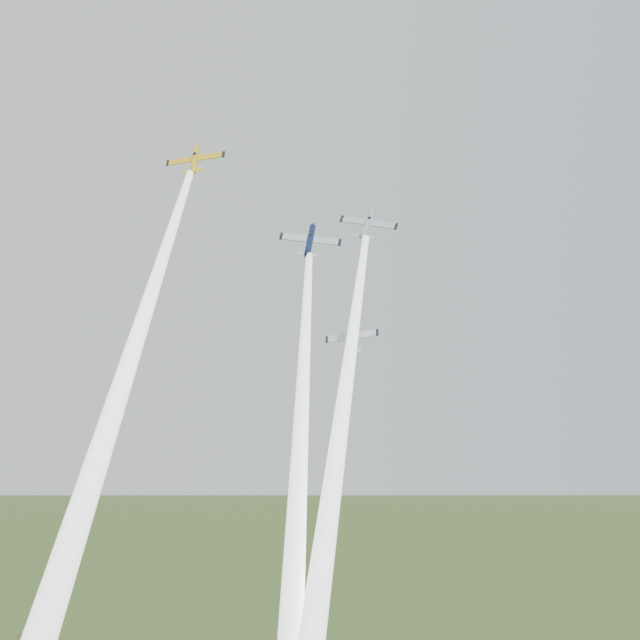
{
  "coord_description": "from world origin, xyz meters",
  "views": [
    {
      "loc": [
        -21.31,
        -105.2,
        77.74
      ],
      "look_at": [
        0.0,
        -6.0,
        92.0
      ],
      "focal_mm": 45.0,
      "sensor_mm": 36.0,
      "label": 1
    }
  ],
  "objects_px": {
    "plane_navy": "(310,241)",
    "plane_silver_low": "(352,338)",
    "plane_silver_right": "(368,224)",
    "plane_yellow": "(195,160)"
  },
  "relations": [
    {
      "from": "plane_navy",
      "to": "plane_silver_low",
      "type": "height_order",
      "value": "plane_navy"
    },
    {
      "from": "plane_silver_right",
      "to": "plane_silver_low",
      "type": "relative_size",
      "value": 1.22
    },
    {
      "from": "plane_yellow",
      "to": "plane_silver_right",
      "type": "bearing_deg",
      "value": 10.45
    },
    {
      "from": "plane_silver_right",
      "to": "plane_silver_low",
      "type": "height_order",
      "value": "plane_silver_right"
    },
    {
      "from": "plane_silver_right",
      "to": "plane_silver_low",
      "type": "distance_m",
      "value": 20.0
    },
    {
      "from": "plane_yellow",
      "to": "plane_navy",
      "type": "distance_m",
      "value": 19.41
    },
    {
      "from": "plane_silver_right",
      "to": "plane_yellow",
      "type": "bearing_deg",
      "value": -163.75
    },
    {
      "from": "plane_navy",
      "to": "plane_silver_low",
      "type": "distance_m",
      "value": 18.44
    },
    {
      "from": "plane_silver_right",
      "to": "plane_silver_low",
      "type": "xyz_separation_m",
      "value": [
        -4.77,
        -9.19,
        -17.11
      ]
    },
    {
      "from": "plane_silver_low",
      "to": "plane_navy",
      "type": "bearing_deg",
      "value": 130.05
    }
  ]
}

